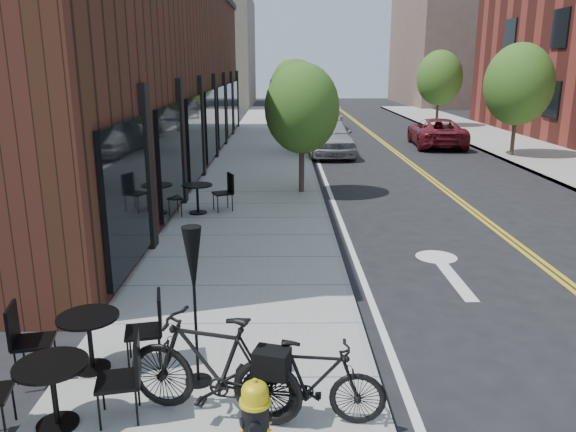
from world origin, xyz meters
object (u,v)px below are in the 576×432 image
object	(u,v)px
bistro_set_a	(90,335)
bistro_set_b	(53,385)
patio_umbrella	(193,273)
fire_hydrant	(255,418)
parked_car_far	(436,132)
parked_car_c	(327,120)
bicycle_right	(313,382)
parked_car_b	(321,128)
bicycle_left	(213,366)
bistro_set_c	(197,194)
parked_car_a	(327,136)

from	to	relation	value
bistro_set_a	bistro_set_b	xyz separation A→B (m)	(0.00, -1.15, 0.00)
bistro_set_a	patio_umbrella	world-z (taller)	patio_umbrella
fire_hydrant	parked_car_far	distance (m)	23.72
parked_car_c	parked_car_far	xyz separation A→B (m)	(4.80, -6.41, 0.01)
bistro_set_b	parked_car_far	size ratio (longest dim) A/B	0.37
bicycle_right	bistro_set_b	xyz separation A→B (m)	(-2.72, -0.05, 0.01)
fire_hydrant	bicycle_right	bearing A→B (deg)	18.50
bistro_set_b	parked_car_b	size ratio (longest dim) A/B	0.40
bicycle_left	fire_hydrant	bearing A→B (deg)	54.48
bicycle_right	bistro_set_c	distance (m)	9.17
bistro_set_a	bistro_set_c	bearing A→B (deg)	76.61
patio_umbrella	parked_car_a	world-z (taller)	patio_umbrella
bicycle_right	parked_car_c	xyz separation A→B (m)	(2.37, 28.32, 0.08)
bistro_set_c	parked_car_a	world-z (taller)	parked_car_a
fire_hydrant	bicycle_left	bearing A→B (deg)	105.75
parked_car_far	parked_car_a	bearing A→B (deg)	29.45
fire_hydrant	parked_car_a	size ratio (longest dim) A/B	0.17
bistro_set_b	patio_umbrella	xyz separation A→B (m)	(1.38, 0.83, 0.93)
parked_car_a	parked_car_b	world-z (taller)	parked_car_a
bicycle_right	patio_umbrella	bearing A→B (deg)	66.53
parked_car_a	patio_umbrella	bearing A→B (deg)	-103.33
bistro_set_b	bistro_set_c	world-z (taller)	bistro_set_c
bistro_set_c	fire_hydrant	bearing A→B (deg)	-101.55
bicycle_right	patio_umbrella	world-z (taller)	patio_umbrella
bistro_set_a	parked_car_b	bearing A→B (deg)	67.04
parked_car_c	parked_car_far	bearing A→B (deg)	-46.66
fire_hydrant	bistro_set_c	world-z (taller)	bistro_set_c
bicycle_right	parked_car_b	world-z (taller)	parked_car_b
bicycle_right	parked_car_far	bearing A→B (deg)	-11.39
parked_car_a	bicycle_left	bearing A→B (deg)	-102.21
bistro_set_c	parked_car_b	world-z (taller)	parked_car_b
bistro_set_b	parked_car_c	xyz separation A→B (m)	(5.10, 28.36, 0.08)
bistro_set_b	parked_car_a	bearing A→B (deg)	65.96
bistro_set_b	parked_car_c	bearing A→B (deg)	68.56
patio_umbrella	parked_car_far	xyz separation A→B (m)	(8.52, 21.12, -0.85)
bistro_set_b	parked_car_a	size ratio (longest dim) A/B	0.37
parked_car_c	bistro_set_c	bearing A→B (deg)	-97.52
patio_umbrella	parked_car_c	world-z (taller)	patio_umbrella
bicycle_left	parked_car_a	size ratio (longest dim) A/B	0.41
bistro_set_b	parked_car_b	xyz separation A→B (m)	(4.40, 23.27, 0.15)
bicycle_left	parked_car_b	xyz separation A→B (m)	(2.74, 23.12, 0.02)
fire_hydrant	parked_car_c	size ratio (longest dim) A/B	0.18
parked_car_far	bicycle_right	bearing A→B (deg)	76.27
bistro_set_b	bicycle_right	bearing A→B (deg)	-10.26
parked_car_a	parked_car_b	distance (m)	3.89
bistro_set_a	parked_car_far	xyz separation A→B (m)	(9.90, 20.80, 0.09)
bicycle_right	parked_car_a	xyz separation A→B (m)	(1.68, 19.33, 0.24)
bicycle_left	bistro_set_a	world-z (taller)	bicycle_left
parked_car_a	parked_car_b	xyz separation A→B (m)	(0.00, 3.89, -0.08)
bistro_set_a	parked_car_b	xyz separation A→B (m)	(4.40, 22.12, 0.15)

